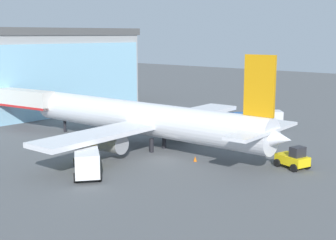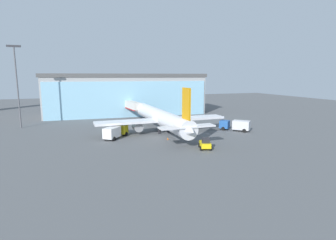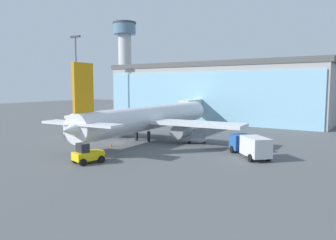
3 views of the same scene
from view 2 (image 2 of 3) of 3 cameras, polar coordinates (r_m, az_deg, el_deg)
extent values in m
plane|color=#545659|center=(58.82, -2.05, -3.69)|extent=(240.00, 240.00, 0.00)
cube|color=#9F9F9F|center=(94.11, -9.01, 5.22)|extent=(54.30, 17.91, 13.02)
cube|color=#8CC4DF|center=(86.53, -8.31, 4.43)|extent=(52.46, 3.00, 11.72)
cube|color=#505050|center=(93.85, -9.13, 9.55)|extent=(55.38, 18.27, 1.20)
cube|color=beige|center=(82.99, -7.85, 3.20)|extent=(3.54, 11.60, 2.40)
cube|color=red|center=(83.11, -7.83, 2.48)|extent=(3.58, 11.60, 0.30)
cylinder|color=#4C4C51|center=(87.38, -8.70, 1.65)|extent=(0.70, 0.70, 3.18)
cylinder|color=#59595E|center=(77.64, -29.92, 5.95)|extent=(0.36, 0.36, 20.58)
cube|color=#333338|center=(77.91, -30.59, 13.69)|extent=(3.20, 0.40, 0.50)
cylinder|color=silver|center=(64.11, -1.75, 0.61)|extent=(4.37, 33.89, 3.79)
cone|color=silver|center=(80.16, -5.65, 2.38)|extent=(3.84, 3.06, 3.79)
cone|color=silver|center=(48.66, 4.67, -2.32)|extent=(3.48, 4.06, 3.41)
cube|color=silver|center=(62.59, -1.25, 0.04)|extent=(31.70, 4.74, 0.50)
cube|color=silver|center=(49.43, 4.19, -1.45)|extent=(11.04, 2.59, 0.30)
cube|color=orange|center=(49.24, 4.01, 3.56)|extent=(0.41, 3.21, 5.94)
cylinder|color=gray|center=(61.63, -6.69, -1.45)|extent=(2.15, 3.24, 2.10)
cylinder|color=gray|center=(65.47, 3.58, -0.75)|extent=(2.15, 3.24, 2.10)
cylinder|color=black|center=(61.73, -1.94, -2.29)|extent=(0.50, 0.50, 1.60)
cylinder|color=black|center=(62.48, 0.04, -2.14)|extent=(0.50, 0.50, 1.60)
cylinder|color=black|center=(77.68, -5.04, 0.15)|extent=(0.40, 0.40, 1.60)
cube|color=yellow|center=(60.91, -10.03, -2.02)|extent=(3.10, 3.10, 1.90)
cube|color=white|center=(57.35, -12.11, -2.66)|extent=(4.24, 4.49, 2.20)
cylinder|color=black|center=(61.65, -10.89, -2.81)|extent=(0.80, 0.89, 0.90)
cylinder|color=black|center=(60.57, -9.10, -2.98)|extent=(0.80, 0.89, 0.90)
cylinder|color=black|center=(57.36, -13.53, -3.84)|extent=(0.80, 0.89, 0.90)
cylinder|color=black|center=(56.20, -11.65, -4.05)|extent=(0.80, 0.89, 0.90)
cube|color=#2659A5|center=(67.83, 12.20, -0.91)|extent=(3.11, 3.11, 1.90)
cube|color=silver|center=(66.80, 15.67, -1.08)|extent=(4.32, 4.44, 2.20)
cylinder|color=black|center=(66.97, 11.91, -1.86)|extent=(0.83, 0.87, 0.90)
cylinder|color=black|center=(69.05, 12.43, -1.53)|extent=(0.83, 0.87, 0.90)
cylinder|color=black|center=(65.75, 16.26, -2.25)|extent=(0.83, 0.87, 0.90)
cylinder|color=black|center=(67.87, 16.65, -1.91)|extent=(0.83, 0.87, 0.90)
cube|color=gray|center=(67.27, 5.09, -1.57)|extent=(3.17, 2.44, 0.16)
cylinder|color=black|center=(68.60, 5.34, -1.61)|extent=(0.45, 0.26, 0.44)
cylinder|color=gray|center=(68.45, 5.35, -0.93)|extent=(0.08, 0.08, 0.90)
cylinder|color=black|center=(67.60, 6.19, -1.80)|extent=(0.45, 0.26, 0.44)
cylinder|color=gray|center=(67.44, 6.21, -1.11)|extent=(0.08, 0.08, 0.90)
cylinder|color=black|center=(67.09, 3.97, -1.85)|extent=(0.45, 0.26, 0.44)
cylinder|color=gray|center=(66.93, 3.98, -1.15)|extent=(0.08, 0.08, 0.90)
cylinder|color=black|center=(66.06, 4.82, -2.04)|extent=(0.45, 0.26, 0.44)
cylinder|color=gray|center=(65.90, 4.83, -1.34)|extent=(0.08, 0.08, 0.90)
cube|color=yellow|center=(49.68, 8.07, -5.27)|extent=(2.72, 3.60, 0.90)
cube|color=#26262B|center=(48.84, 8.22, -4.38)|extent=(1.64, 1.39, 1.00)
cylinder|color=black|center=(50.74, 6.85, -5.45)|extent=(0.58, 0.87, 0.80)
cylinder|color=black|center=(51.01, 8.86, -5.42)|extent=(0.58, 0.87, 0.80)
cylinder|color=black|center=(48.60, 7.21, -6.14)|extent=(0.58, 0.87, 0.80)
cylinder|color=black|center=(48.89, 9.31, -6.10)|extent=(0.58, 0.87, 0.80)
cone|color=orange|center=(56.14, -0.04, -4.04)|extent=(0.36, 0.36, 0.55)
cone|color=orange|center=(71.93, 9.03, -1.12)|extent=(0.36, 0.36, 0.55)
camera|label=1|loc=(31.06, -61.13, 4.24)|focal=50.00mm
camera|label=3|loc=(51.01, 51.81, 0.34)|focal=35.00mm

